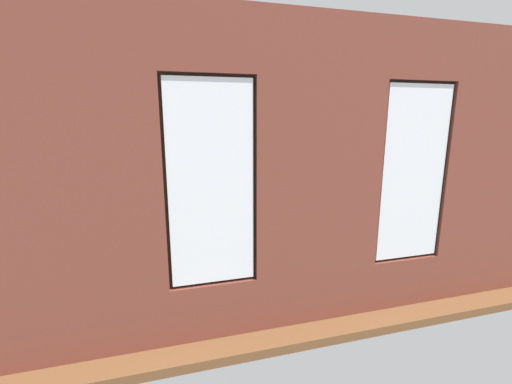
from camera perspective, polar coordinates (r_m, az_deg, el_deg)
The scene contains 16 objects.
ground_plane at distance 6.30m, azimuth -0.38°, elevation -8.56°, with size 7.23×5.80×0.10m, color brown.
brick_wall_with_windows at distance 3.57m, azimuth 10.47°, elevation 1.97°, with size 6.63×0.30×3.17m.
white_wall_right at distance 5.76m, azimuth -33.00°, elevation 4.22°, with size 0.10×4.80×3.17m, color silver.
couch_by_window at distance 4.42m, azimuth 2.31°, elevation -12.68°, with size 1.75×0.87×0.80m.
couch_left at distance 7.03m, azimuth 21.47°, elevation -3.92°, with size 0.89×1.74×0.80m.
coffee_table at distance 6.35m, azimuth -3.10°, elevation -4.56°, with size 1.31×0.75×0.40m.
cup_ceramic at distance 6.38m, azimuth -4.73°, elevation -3.59°, with size 0.08×0.08×0.09m, color #B23D38.
candle_jar at distance 6.15m, azimuth -6.46°, elevation -4.26°, with size 0.08×0.08×0.09m, color #B7333D.
remote_gray at distance 6.34m, azimuth -3.10°, elevation -4.02°, with size 0.05×0.17×0.02m, color #59595B.
media_console at distance 6.43m, azimuth -27.78°, elevation -6.71°, with size 1.20×0.42×0.51m, color black.
tv_flatscreen at distance 6.26m, azimuth -28.40°, elevation -0.73°, with size 1.24×0.20×0.85m.
papasan_chair at distance 7.69m, azimuth -3.55°, elevation -0.93°, with size 1.04×1.04×0.67m.
potted_plant_near_tv at distance 5.21m, azimuth -24.59°, elevation -5.69°, with size 0.67×0.67×1.03m.
potted_plant_between_couches at distance 4.85m, azimuth 17.26°, elevation -5.22°, with size 0.77×0.77×1.44m.
potted_plant_corner_far_left at distance 5.95m, azimuth 32.31°, elevation -6.21°, with size 0.46×0.46×0.77m.
potted_plant_corner_near_left at distance 8.82m, azimuth 13.74°, elevation 3.00°, with size 1.10×1.10×1.41m.
Camera 1 is at (1.57, 5.67, 2.20)m, focal length 24.00 mm.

